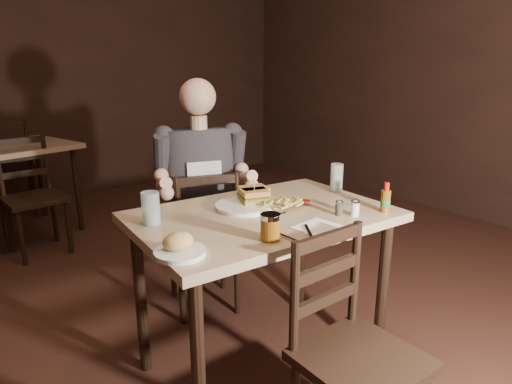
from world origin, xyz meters
TOP-DOWN VIEW (x-y plane):
  - room_shell at (0.00, 0.00)m, footprint 7.00×7.00m
  - main_table at (0.09, -0.13)m, footprint 1.13×0.79m
  - bg_table at (-0.44, 2.50)m, footprint 0.98×0.98m
  - chair_far at (0.16, 0.52)m, footprint 0.50×0.53m
  - chair_near at (0.04, -0.72)m, footprint 0.38×0.42m
  - bg_chair_far at (-0.44, 3.05)m, footprint 0.47×0.51m
  - bg_chair_near at (-0.44, 1.95)m, footprint 0.44×0.47m
  - diner at (0.15, 0.48)m, footprint 0.61×0.54m
  - dinner_plate at (0.06, -0.03)m, footprint 0.27×0.27m
  - sandwich_left at (0.12, -0.03)m, footprint 0.14×0.13m
  - sandwich_right at (0.14, 0.01)m, footprint 0.14×0.13m
  - fries_pile at (0.18, -0.13)m, footprint 0.23×0.17m
  - ketchup_dollop at (0.31, -0.16)m, footprint 0.05×0.05m
  - glass_left at (-0.35, 0.03)m, footprint 0.08×0.08m
  - glass_right at (0.59, -0.09)m, footprint 0.07×0.07m
  - hot_sauce at (0.51, -0.44)m, footprint 0.04×0.04m
  - salt_shaker at (0.37, -0.39)m, footprint 0.04×0.04m
  - pepper_shaker at (0.32, -0.35)m, footprint 0.04×0.04m
  - syrup_dispenser at (-0.08, -0.38)m, footprint 0.08×0.08m
  - napkin at (0.14, -0.40)m, footprint 0.18×0.17m
  - knife at (-0.03, -0.43)m, footprint 0.02×0.21m
  - fork at (0.07, -0.43)m, footprint 0.10×0.14m
  - side_plate at (-0.40, -0.30)m, footprint 0.18×0.18m
  - bread_roll at (-0.40, -0.29)m, footprint 0.11×0.09m

SIDE VIEW (x-z plane):
  - chair_near at x=0.04m, z-range 0.00..0.83m
  - chair_far at x=0.16m, z-range 0.00..0.84m
  - bg_chair_near at x=-0.44m, z-range 0.00..0.88m
  - bg_chair_far at x=-0.44m, z-range 0.00..0.93m
  - main_table at x=0.09m, z-range 0.29..1.06m
  - bg_table at x=-0.44m, z-range 0.30..1.07m
  - napkin at x=0.14m, z-range 0.77..0.77m
  - knife at x=-0.03m, z-range 0.77..0.78m
  - fork at x=0.07m, z-range 0.77..0.78m
  - side_plate at x=-0.40m, z-range 0.77..0.78m
  - dinner_plate at x=0.06m, z-range 0.77..0.78m
  - ketchup_dollop at x=0.31m, z-range 0.78..0.80m
  - pepper_shaker at x=0.32m, z-range 0.77..0.83m
  - fries_pile at x=0.18m, z-range 0.78..0.82m
  - salt_shaker at x=0.37m, z-range 0.77..0.84m
  - bread_roll at x=-0.40m, z-range 0.78..0.84m
  - syrup_dispenser at x=-0.08m, z-range 0.77..0.87m
  - sandwich_left at x=0.12m, z-range 0.78..0.89m
  - glass_left at x=-0.35m, z-range 0.77..0.90m
  - hot_sauce at x=0.51m, z-range 0.77..0.90m
  - sandwich_right at x=0.14m, z-range 0.78..0.89m
  - glass_right at x=0.59m, z-range 0.77..0.91m
  - diner at x=0.15m, z-range 0.43..1.32m
  - room_shell at x=0.00m, z-range -2.10..4.90m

